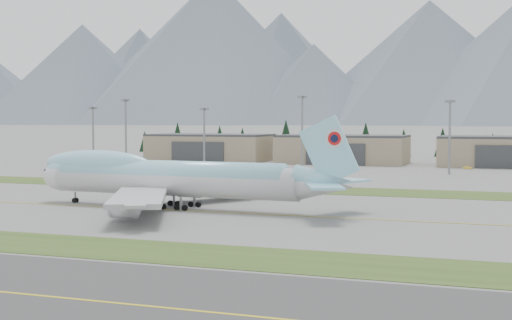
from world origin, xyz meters
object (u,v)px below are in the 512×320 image
at_px(hangar_left, 211,147).
at_px(service_vehicle_a, 265,167).
at_px(boeing_747_freighter, 170,177).
at_px(service_vehicle_b, 468,169).
at_px(hangar_right, 509,151).
at_px(hangar_center, 343,149).

distance_m(hangar_left, service_vehicle_a, 47.34).
height_order(boeing_747_freighter, service_vehicle_b, boeing_747_freighter).
height_order(hangar_right, service_vehicle_a, hangar_right).
bearing_deg(service_vehicle_b, hangar_left, 100.59).
relative_size(hangar_center, service_vehicle_a, 14.00).
distance_m(hangar_center, service_vehicle_a, 38.60).
bearing_deg(service_vehicle_a, hangar_center, 58.34).
xyz_separation_m(hangar_center, service_vehicle_a, (-20.67, -32.15, -5.39)).
xyz_separation_m(boeing_747_freighter, service_vehicle_a, (-19.86, 114.81, -5.78)).
bearing_deg(hangar_right, boeing_747_freighter, -112.48).
bearing_deg(service_vehicle_a, boeing_747_freighter, -79.11).
bearing_deg(service_vehicle_a, hangar_left, 137.95).
height_order(service_vehicle_a, service_vehicle_b, service_vehicle_a).
bearing_deg(hangar_right, hangar_left, 180.00).
bearing_deg(hangar_right, service_vehicle_b, -124.52).
relative_size(hangar_left, service_vehicle_b, 15.41).
bearing_deg(service_vehicle_b, boeing_747_freighter, -179.28).
distance_m(hangar_right, service_vehicle_b, 23.74).
distance_m(hangar_left, hangar_right, 115.00).
xyz_separation_m(hangar_right, service_vehicle_b, (-13.10, -19.05, -5.39)).
distance_m(boeing_747_freighter, service_vehicle_b, 136.64).
bearing_deg(hangar_center, hangar_right, 0.00).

